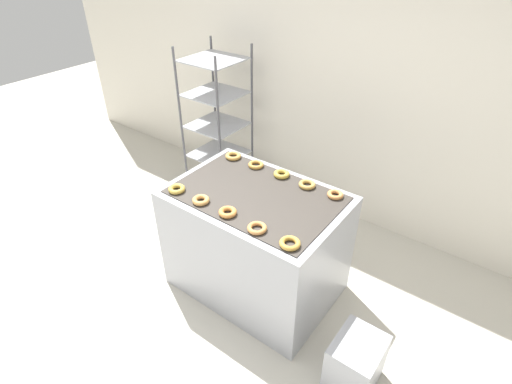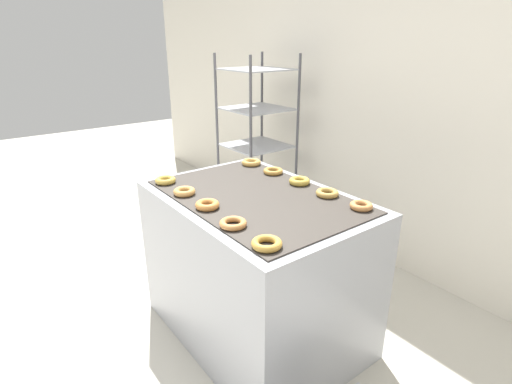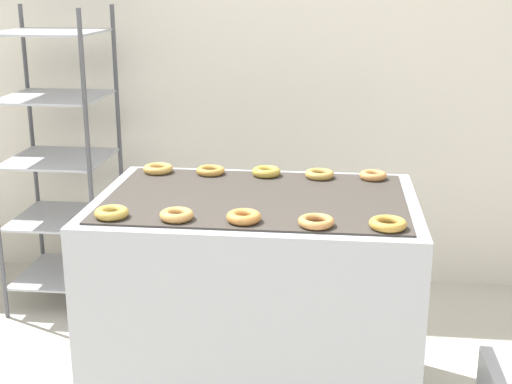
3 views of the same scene
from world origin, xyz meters
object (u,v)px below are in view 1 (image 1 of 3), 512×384
Objects in this scene: donut_near_right at (257,228)px; baking_rack_cart at (217,125)px; fryer_machine at (256,243)px; donut_far_leftmost at (233,156)px; donut_far_center at (282,174)px; donut_near_left at (201,200)px; donut_near_leftmost at (177,189)px; donut_near_rightmost at (290,243)px; donut_near_center at (228,212)px; donut_far_right at (307,185)px; glaze_bin at (355,363)px; donut_far_left at (256,165)px; donut_far_rightmost at (335,195)px.

baking_rack_cart is at bearing 139.33° from donut_near_right.
baking_rack_cart is (-1.19, 0.91, 0.37)m from fryer_machine.
donut_far_leftmost is 1.05× the size of donut_far_center.
donut_far_leftmost is (0.71, -0.59, 0.12)m from baking_rack_cart.
donut_near_leftmost is at bearing -179.55° from donut_near_left.
donut_far_center reaches higher than donut_near_rightmost.
donut_near_leftmost is (0.69, -1.23, 0.12)m from baking_rack_cart.
donut_far_leftmost reaches higher than donut_near_right.
donut_far_center reaches higher than donut_far_leftmost.
baking_rack_cart is 1.34m from donut_far_center.
donut_near_left is 0.93× the size of donut_near_rightmost.
baking_rack_cart is 1.91m from donut_near_right.
donut_near_center reaches higher than donut_far_right.
donut_near_left is at bearing 0.45° from donut_near_leftmost.
donut_near_rightmost and donut_far_right have the same top height.
donut_near_right is at bearing -41.54° from donut_far_leftmost.
fryer_machine is at bearing -91.60° from donut_far_center.
donut_near_left is at bearing -178.98° from donut_near_center.
donut_far_right is (0.25, 0.32, 0.49)m from fryer_machine.
donut_near_right is at bearing -40.67° from baking_rack_cart.
fryer_machine is 10.42× the size of donut_near_left.
donut_far_leftmost reaches higher than donut_near_rightmost.
donut_far_leftmost is 0.50m from donut_far_center.
glaze_bin is 3.09× the size of donut_far_left.
donut_near_rightmost reaches higher than donut_far_left.
donut_near_left is 0.76m from donut_near_rightmost.
donut_far_right is (0.51, 0.64, -0.00)m from donut_near_left.
donut_near_rightmost is at bearing -33.35° from donut_far_leftmost.
donut_near_center is at bearing -69.86° from donut_far_left.
glaze_bin is at bearing -48.27° from donut_far_rightmost.
donut_near_rightmost is 1.19m from donut_far_leftmost.
glaze_bin is (2.25, -1.23, -0.64)m from baking_rack_cart.
donut_far_rightmost reaches higher than donut_near_right.
donut_far_leftmost is (-0.48, 0.64, -0.00)m from donut_near_center.
donut_far_center is (0.51, 0.65, 0.00)m from donut_near_leftmost.
donut_far_leftmost is at bearing -179.96° from donut_far_left.
donut_near_rightmost is 1.12× the size of donut_far_rightmost.
donut_far_right is at bearing 51.49° from donut_near_left.
glaze_bin is 3.16× the size of donut_near_leftmost.
fryer_machine is at bearing -146.08° from donut_far_rightmost.
donut_near_leftmost reaches higher than donut_far_rightmost.
donut_near_center and donut_far_center have the same top height.
donut_far_rightmost is (0.97, -0.00, -0.00)m from donut_far_leftmost.
donut_near_center is (1.18, -1.23, 0.12)m from baking_rack_cart.
fryer_machine is 0.58m from donut_near_center.
donut_far_left is 0.25m from donut_far_center.
donut_near_center is at bearing 179.73° from glaze_bin.
donut_near_left is (0.24, 0.00, -0.00)m from donut_near_leftmost.
donut_near_center is at bearing 176.70° from donut_near_right.
donut_near_rightmost is 0.70m from donut_far_right.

